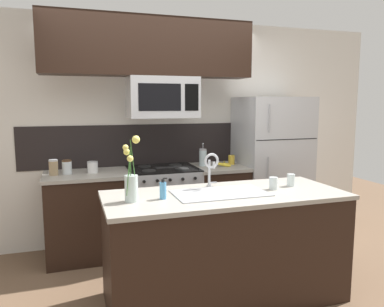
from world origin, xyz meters
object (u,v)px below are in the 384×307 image
Objects in this scene: storage_jar_short at (93,167)px; spare_glass at (291,180)px; french_press at (203,157)px; microwave at (162,98)px; coffee_tin at (231,160)px; storage_jar_medium at (67,167)px; stove_range at (163,208)px; banana_bunch at (224,165)px; dish_soap_bottle at (163,190)px; flower_vase at (131,183)px; drinking_glass at (273,183)px; sink_faucet at (211,165)px; refrigerator at (270,167)px; storage_jar_tall at (53,167)px.

spare_glass is at bearing -36.09° from storage_jar_short.
microwave is at bearing -170.72° from french_press.
coffee_tin is 1.01× the size of spare_glass.
storage_jar_short is at bearing 178.30° from microwave.
storage_jar_medium is at bearing -179.09° from coffee_tin.
banana_bunch is (0.72, -0.06, 0.47)m from stove_range.
coffee_tin is 1.76m from dish_soap_bottle.
flower_vase is at bearing -127.89° from french_press.
banana_bunch is 0.26m from french_press.
coffee_tin is 1.04× the size of drinking_glass.
flower_vase reaches higher than sink_faucet.
coffee_tin reaches higher than banana_bunch.
spare_glass reaches higher than drinking_glass.
refrigerator is at bearing 1.72° from microwave.
coffee_tin is at bearing 0.91° from storage_jar_medium.
dish_soap_bottle is (-0.31, -1.28, 0.52)m from stove_range.
sink_faucet is 0.73m from spare_glass.
drinking_glass is 0.21× the size of flower_vase.
refrigerator is 15.73× the size of spare_glass.
storage_jar_medium is 1.51m from french_press.
dish_soap_bottle reaches higher than banana_bunch.
sink_faucet is 0.56m from dish_soap_bottle.
dish_soap_bottle is at bearing -70.52° from storage_jar_short.
flower_vase is (-0.73, -0.24, -0.06)m from sink_faucet.
refrigerator is 2.51m from storage_jar_tall.
storage_jar_short is at bearing 143.91° from spare_glass.
banana_bunch is 0.62× the size of sink_faucet.
refrigerator is 1.46m from drinking_glass.
dish_soap_bottle reaches higher than storage_jar_medium.
drinking_glass reaches higher than banana_bunch.
french_press is at bearing 9.28° from microwave.
flower_vase is at bearing -136.52° from coffee_tin.
storage_jar_tall is at bearing -168.09° from storage_jar_medium.
microwave is 1.50× the size of flower_vase.
french_press reaches higher than dish_soap_bottle.
microwave is 1.64m from spare_glass.
microwave is 1.58m from drinking_glass.
microwave reaches higher than refrigerator.
sink_faucet is (1.32, -1.03, 0.12)m from storage_jar_tall.
microwave reaches higher than stove_range.
microwave is at bearing 76.34° from dish_soap_bottle.
refrigerator is at bearing 61.19° from drinking_glass.
refrigerator reaches higher than dish_soap_bottle.
french_press is at bearing 52.11° from flower_vase.
stove_range is at bearing 90.16° from microwave.
refrigerator reaches higher than storage_jar_medium.
stove_range is 0.91m from storage_jar_short.
stove_range is 1.25× the size of microwave.
banana_bunch reaches higher than stove_range.
refrigerator reaches higher than banana_bunch.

